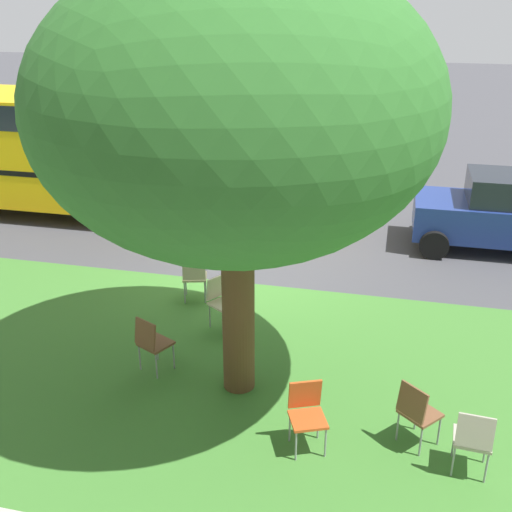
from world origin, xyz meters
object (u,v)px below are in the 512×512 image
Objects in this scene: chair_4 at (417,410)px; chair_5 at (152,341)px; chair_2 at (473,438)px; school_bus at (77,143)px; chair_1 at (307,410)px; street_tree at (236,108)px; parked_car at (506,212)px; chair_3 at (194,275)px; chair_0 at (221,298)px.

chair_4 is 3.79m from chair_5.
chair_2 is at bearing 165.34° from chair_5.
school_bus reaches higher than chair_5.
school_bus reaches higher than chair_1.
chair_2 is 0.72m from chair_4.
street_tree is at bearing -42.75° from chair_1.
parked_car is at bearing -113.67° from chair_1.
chair_4 and chair_5 have the same top height.
chair_5 is 0.24× the size of parked_car.
chair_3 is at bearing 33.83° from parked_car.
chair_5 is at bearing -24.01° from chair_1.
parked_car is (-4.24, -6.12, -3.05)m from street_tree.
street_tree is 0.55× the size of school_bus.
school_bus is at bearing -0.71° from parked_car.
chair_1 is at bearing 127.02° from chair_3.
street_tree is 3.69m from chair_1.
chair_4 is at bearing -166.62° from chair_1.
parked_car is at bearing 179.29° from school_bus.
chair_5 is at bearing 124.84° from school_bus.
street_tree is 6.47× the size of chair_0.
chair_1 is 1.91m from chair_2.
chair_0 is at bearing -35.40° from chair_2.
chair_5 is (0.60, 1.51, 0.00)m from chair_0.
chair_0 is at bearing -65.74° from street_tree.
parked_car is (-1.22, -7.20, 0.32)m from chair_2.
chair_2 is (-3.72, 2.65, 0.00)m from chair_0.
chair_0 is 1.00× the size of chair_2.
parked_car reaches higher than chair_3.
street_tree is 6.47× the size of chair_5.
school_bus is (5.62, -6.24, -2.13)m from street_tree.
chair_5 is 0.08× the size of school_bus.
street_tree is 8.04m from parked_car.
chair_3 is at bearing -38.57° from chair_4.
chair_1 is 1.00× the size of chair_5.
chair_0 is 3.16m from chair_1.
chair_4 is (-3.82, 3.04, 0.00)m from chair_3.
parked_car is at bearing -137.39° from chair_0.
school_bus is (4.91, -4.67, 1.24)m from chair_0.
chair_4 is (0.62, -0.36, 0.00)m from chair_2.
school_bus is (4.20, -3.91, 1.24)m from chair_3.
parked_car is (-1.84, -6.84, 0.32)m from chair_4.
chair_0 is at bearing -55.00° from chair_1.
chair_3 and chair_5 have the same top height.
chair_2 and chair_4 have the same top height.
school_bus reaches higher than chair_3.
chair_0 is at bearing 133.15° from chair_3.
chair_5 is 7.64m from school_bus.
street_tree reaches higher than chair_5.
street_tree reaches higher than chair_3.
street_tree is 4.33m from chair_3.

